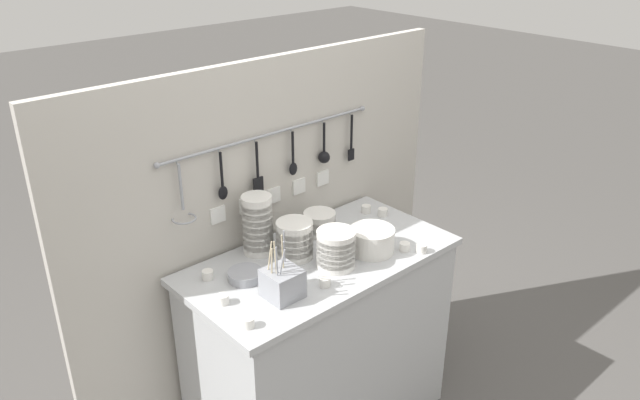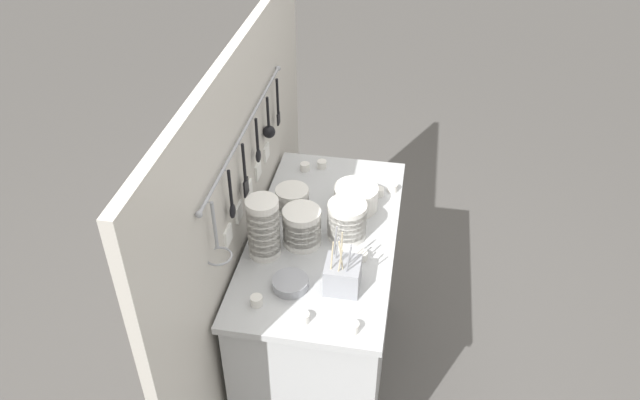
% 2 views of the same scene
% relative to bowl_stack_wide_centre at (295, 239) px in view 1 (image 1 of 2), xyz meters
% --- Properties ---
extents(counter, '(1.18, 0.60, 0.93)m').
position_rel_bowl_stack_wide_centre_xyz_m(counter, '(0.07, -0.08, -0.54)').
color(counter, '#B7BABC').
rests_on(counter, ground).
extents(back_wall, '(1.98, 0.11, 1.72)m').
position_rel_bowl_stack_wide_centre_xyz_m(back_wall, '(0.07, 0.26, -0.15)').
color(back_wall, '#BCB7AD').
rests_on(back_wall, ground).
extents(bowl_stack_wide_centre, '(0.16, 0.16, 0.16)m').
position_rel_bowl_stack_wide_centre_xyz_m(bowl_stack_wide_centre, '(0.00, 0.00, 0.00)').
color(bowl_stack_wide_centre, silver).
rests_on(bowl_stack_wide_centre, counter).
extents(bowl_stack_back_corner, '(0.13, 0.13, 0.26)m').
position_rel_bowl_stack_wide_centre_xyz_m(bowl_stack_back_corner, '(-0.09, 0.13, 0.05)').
color(bowl_stack_back_corner, silver).
rests_on(bowl_stack_back_corner, counter).
extents(bowl_stack_short_front, '(0.15, 0.15, 0.10)m').
position_rel_bowl_stack_wide_centre_xyz_m(bowl_stack_short_front, '(0.22, 0.09, -0.03)').
color(bowl_stack_short_front, silver).
rests_on(bowl_stack_short_front, counter).
extents(bowl_stack_nested_right, '(0.16, 0.16, 0.16)m').
position_rel_bowl_stack_wide_centre_xyz_m(bowl_stack_nested_right, '(0.07, -0.17, -0.00)').
color(bowl_stack_nested_right, silver).
rests_on(bowl_stack_nested_right, counter).
extents(plate_stack, '(0.19, 0.19, 0.11)m').
position_rel_bowl_stack_wide_centre_xyz_m(plate_stack, '(0.28, -0.19, -0.03)').
color(plate_stack, silver).
rests_on(plate_stack, counter).
extents(steel_mixing_bowl, '(0.14, 0.14, 0.04)m').
position_rel_bowl_stack_wide_centre_xyz_m(steel_mixing_bowl, '(-0.26, -0.01, -0.06)').
color(steel_mixing_bowl, '#93969E').
rests_on(steel_mixing_bowl, counter).
extents(cutlery_caddy, '(0.13, 0.13, 0.26)m').
position_rel_bowl_stack_wide_centre_xyz_m(cutlery_caddy, '(-0.23, -0.20, -0.02)').
color(cutlery_caddy, '#93969E').
rests_on(cutlery_caddy, counter).
extents(cup_front_left, '(0.05, 0.05, 0.04)m').
position_rel_bowl_stack_wide_centre_xyz_m(cup_front_left, '(0.53, 0.09, -0.06)').
color(cup_front_left, silver).
rests_on(cup_front_left, counter).
extents(cup_centre, '(0.05, 0.05, 0.04)m').
position_rel_bowl_stack_wide_centre_xyz_m(cup_centre, '(0.43, -0.34, -0.06)').
color(cup_centre, silver).
rests_on(cup_centre, counter).
extents(cup_edge_near, '(0.05, 0.05, 0.04)m').
position_rel_bowl_stack_wide_centre_xyz_m(cup_edge_near, '(0.38, -0.28, -0.06)').
color(cup_edge_near, silver).
rests_on(cup_edge_near, counter).
extents(cup_back_right, '(0.05, 0.05, 0.04)m').
position_rel_bowl_stack_wide_centre_xyz_m(cup_back_right, '(0.56, 0.02, -0.06)').
color(cup_back_right, silver).
rests_on(cup_back_right, counter).
extents(cup_mid_row, '(0.05, 0.05, 0.04)m').
position_rel_bowl_stack_wide_centre_xyz_m(cup_mid_row, '(-0.37, 0.10, -0.06)').
color(cup_mid_row, silver).
rests_on(cup_mid_row, counter).
extents(cup_beside_plates, '(0.05, 0.05, 0.04)m').
position_rel_bowl_stack_wide_centre_xyz_m(cup_beside_plates, '(-0.42, -0.09, -0.06)').
color(cup_beside_plates, silver).
rests_on(cup_beside_plates, counter).
extents(cup_back_left, '(0.05, 0.05, 0.04)m').
position_rel_bowl_stack_wide_centre_xyz_m(cup_back_left, '(-0.44, -0.27, -0.06)').
color(cup_back_left, silver).
rests_on(cup_back_left, counter).
extents(cup_front_right, '(0.05, 0.05, 0.04)m').
position_rel_bowl_stack_wide_centre_xyz_m(cup_front_right, '(-0.06, -0.25, -0.06)').
color(cup_front_right, silver).
rests_on(cup_front_right, counter).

